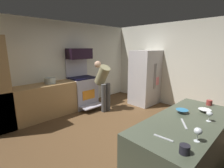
% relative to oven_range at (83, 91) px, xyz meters
% --- Properties ---
extents(ground_plane, '(5.20, 4.80, 0.02)m').
position_rel_oven_range_xyz_m(ground_plane, '(-0.37, -1.97, -0.52)').
color(ground_plane, brown).
extents(wall_back, '(5.20, 0.12, 2.60)m').
position_rel_oven_range_xyz_m(wall_back, '(-0.37, 0.37, 0.79)').
color(wall_back, silver).
rests_on(wall_back, ground).
extents(wall_right, '(0.12, 4.80, 2.60)m').
position_rel_oven_range_xyz_m(wall_right, '(2.17, -1.97, 0.79)').
color(wall_right, silver).
rests_on(wall_right, ground).
extents(lower_cabinet_run, '(2.40, 0.60, 0.90)m').
position_rel_oven_range_xyz_m(lower_cabinet_run, '(-1.27, 0.01, -0.06)').
color(lower_cabinet_run, tan).
rests_on(lower_cabinet_run, ground).
extents(oven_range, '(0.76, 0.99, 1.51)m').
position_rel_oven_range_xyz_m(oven_range, '(0.00, 0.00, 0.00)').
color(oven_range, '#B3B0C1').
rests_on(oven_range, ground).
extents(microwave, '(0.74, 0.38, 0.32)m').
position_rel_oven_range_xyz_m(microwave, '(-0.00, 0.09, 1.16)').
color(microwave, black).
rests_on(microwave, oven_range).
extents(refrigerator, '(0.90, 0.74, 1.76)m').
position_rel_oven_range_xyz_m(refrigerator, '(1.66, -1.19, 0.37)').
color(refrigerator, '#BEB8B9').
rests_on(refrigerator, ground).
extents(person_cook, '(0.31, 0.57, 1.46)m').
position_rel_oven_range_xyz_m(person_cook, '(0.26, -0.71, 0.35)').
color(person_cook, '#4A4A4A').
rests_on(person_cook, ground).
extents(counter_island, '(1.90, 0.80, 0.90)m').
position_rel_oven_range_xyz_m(counter_island, '(-0.62, -3.47, -0.06)').
color(counter_island, '#464D3C').
rests_on(counter_island, ground).
extents(mixing_bowl_large, '(0.18, 0.18, 0.05)m').
position_rel_oven_range_xyz_m(mixing_bowl_large, '(-0.45, -3.31, 0.42)').
color(mixing_bowl_large, teal).
rests_on(mixing_bowl_large, counter_island).
extents(mixing_bowl_small, '(0.18, 0.18, 0.04)m').
position_rel_oven_range_xyz_m(mixing_bowl_small, '(-0.17, -3.54, 0.41)').
color(mixing_bowl_small, white).
rests_on(mixing_bowl_small, counter_island).
extents(wine_glass_near, '(0.08, 0.08, 0.14)m').
position_rel_oven_range_xyz_m(wine_glass_near, '(-0.48, -3.68, 0.49)').
color(wine_glass_near, silver).
rests_on(wine_glass_near, counter_island).
extents(wine_glass_mid, '(0.08, 0.08, 0.15)m').
position_rel_oven_range_xyz_m(wine_glass_mid, '(-1.09, -3.74, 0.50)').
color(wine_glass_mid, silver).
rests_on(wine_glass_mid, counter_island).
extents(mug_coffee, '(0.09, 0.09, 0.09)m').
position_rel_oven_range_xyz_m(mug_coffee, '(-1.38, -3.73, 0.43)').
color(mug_coffee, black).
rests_on(mug_coffee, counter_island).
extents(mug_tea, '(0.09, 0.09, 0.09)m').
position_rel_oven_range_xyz_m(mug_tea, '(0.21, -3.49, 0.43)').
color(mug_tea, '#9E3631').
rests_on(mug_tea, counter_island).
extents(knife_chef, '(0.26, 0.19, 0.01)m').
position_rel_oven_range_xyz_m(knife_chef, '(-0.79, -3.48, 0.40)').
color(knife_chef, '#B7BABF').
rests_on(knife_chef, counter_island).
extents(knife_paring, '(0.04, 0.22, 0.01)m').
position_rel_oven_range_xyz_m(knife_paring, '(-1.28, -3.47, 0.40)').
color(knife_paring, '#B7BABF').
rests_on(knife_paring, counter_island).
extents(stock_pot, '(0.29, 0.29, 0.16)m').
position_rel_oven_range_xyz_m(stock_pot, '(-1.01, 0.01, 0.47)').
color(stock_pot, '#AEBBB6').
rests_on(stock_pot, lower_cabinet_run).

